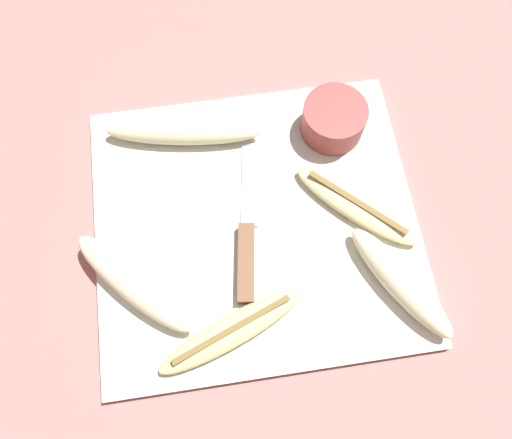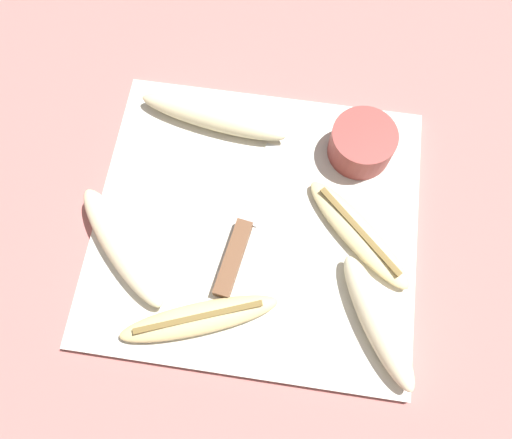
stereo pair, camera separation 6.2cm
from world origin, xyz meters
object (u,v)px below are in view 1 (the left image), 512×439
object	(u,v)px
knife	(246,248)
banana_spotted_left	(232,331)
banana_cream_curved	(183,132)
banana_bright_far	(401,282)
prep_bowl	(334,120)
banana_pale_long	(134,283)
banana_mellow_near	(355,202)

from	to	relation	value
knife	banana_spotted_left	world-z (taller)	banana_spotted_left
banana_cream_curved	banana_spotted_left	bearing A→B (deg)	-83.48
banana_bright_far	prep_bowl	size ratio (longest dim) A/B	1.94
knife	banana_cream_curved	bearing A→B (deg)	118.55
banana_cream_curved	banana_pale_long	distance (m)	0.21
knife	banana_mellow_near	world-z (taller)	banana_mellow_near
knife	banana_bright_far	world-z (taller)	banana_bright_far
banana_pale_long	banana_bright_far	distance (m)	0.31
banana_pale_long	banana_spotted_left	bearing A→B (deg)	-33.49
knife	banana_pale_long	distance (m)	0.14
banana_bright_far	banana_spotted_left	xyz separation A→B (m)	(-0.20, -0.03, -0.01)
knife	banana_spotted_left	bearing A→B (deg)	-98.59
knife	prep_bowl	distance (m)	0.20
banana_mellow_near	banana_bright_far	world-z (taller)	banana_bright_far
banana_mellow_near	banana_bright_far	size ratio (longest dim) A/B	0.96
banana_bright_far	knife	bearing A→B (deg)	157.77
banana_cream_curved	banana_mellow_near	size ratio (longest dim) A/B	1.32
knife	banana_cream_curved	size ratio (longest dim) A/B	1.05
knife	banana_pale_long	bearing A→B (deg)	-160.50
banana_pale_long	prep_bowl	size ratio (longest dim) A/B	1.90
banana_bright_far	banana_spotted_left	bearing A→B (deg)	-172.73
banana_spotted_left	banana_bright_far	bearing A→B (deg)	7.27
banana_cream_curved	prep_bowl	xyz separation A→B (m)	(0.20, -0.02, 0.01)
banana_pale_long	prep_bowl	bearing A→B (deg)	32.98
banana_pale_long	banana_bright_far	size ratio (longest dim) A/B	0.98
banana_bright_far	banana_pale_long	bearing A→B (deg)	171.79
banana_bright_far	prep_bowl	distance (m)	0.23
banana_cream_curved	banana_mellow_near	bearing A→B (deg)	-32.17
banana_bright_far	banana_cream_curved	bearing A→B (deg)	134.43
banana_mellow_near	banana_spotted_left	size ratio (longest dim) A/B	0.83
banana_cream_curved	prep_bowl	size ratio (longest dim) A/B	2.47
knife	banana_mellow_near	bearing A→B (deg)	23.77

